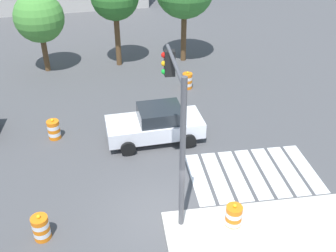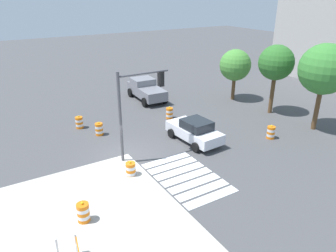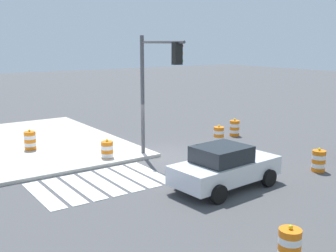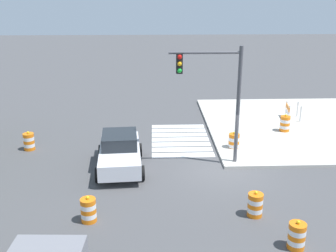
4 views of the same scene
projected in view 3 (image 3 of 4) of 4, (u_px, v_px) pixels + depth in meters
ground_plane at (161, 157)px, 19.67m from camera, size 120.00×120.00×0.00m
crosswalk_stripes at (101, 183)px, 15.98m from camera, size 5.10×3.20×0.02m
sports_car at (225, 167)px, 15.36m from camera, size 4.42×2.37×1.63m
traffic_barrel_near_corner at (219, 135)px, 22.19m from camera, size 0.56×0.56×1.02m
traffic_barrel_crosswalk_end at (107, 151)px, 18.97m from camera, size 0.56×0.56×1.02m
traffic_barrel_median_near at (235, 128)px, 24.00m from camera, size 0.56×0.56×1.02m
traffic_barrel_median_far at (319, 161)px, 17.39m from camera, size 0.56×0.56×1.02m
traffic_barrel_far_curb at (289, 246)px, 10.12m from camera, size 0.56×0.56×1.02m
traffic_barrel_on_sidewalk at (30, 141)px, 20.33m from camera, size 0.56×0.56×1.02m
traffic_light_pole at (156, 76)px, 18.13m from camera, size 0.47×3.29×5.50m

